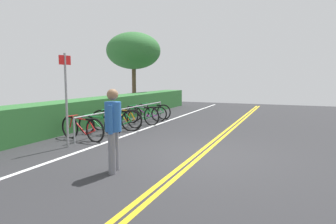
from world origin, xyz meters
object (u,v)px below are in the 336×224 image
bicycle_5 (147,114)px  bicycle_6 (153,111)px  bicycle_1 (99,125)px  bicycle_3 (125,118)px  bicycle_4 (141,115)px  tree_mid (134,51)px  bicycle_0 (82,128)px  bicycle_2 (116,120)px  pedestrian (113,125)px  sign_post_near (66,92)px  bike_rack (128,112)px

bicycle_5 → bicycle_6: bicycle_6 is taller
bicycle_1 → bicycle_3: bicycle_3 is taller
bicycle_4 → tree_mid: (5.37, 3.28, 3.06)m
bicycle_0 → bicycle_1: bicycle_0 is taller
bicycle_2 → pedestrian: pedestrian is taller
sign_post_near → bicycle_0: bearing=14.9°
bicycle_0 → sign_post_near: size_ratio=0.71×
sign_post_near → bike_rack: bearing=2.6°
bicycle_0 → bicycle_2: (1.75, -0.08, 0.02)m
tree_mid → bike_rack: bearing=-153.0°
bike_rack → bicycle_2: bearing=179.9°
bike_rack → bicycle_5: bike_rack is taller
bicycle_6 → bicycle_5: bearing=-173.3°
tree_mid → bicycle_1: bearing=-158.8°
bicycle_0 → bicycle_3: 2.56m
bicycle_6 → bicycle_1: bearing=-179.9°
bicycle_1 → bicycle_2: size_ratio=0.93×
bicycle_1 → bicycle_0: bearing=-176.9°
bicycle_4 → sign_post_near: bearing=-179.3°
bicycle_0 → bicycle_3: (2.56, 0.06, -0.00)m
bicycle_0 → bicycle_6: size_ratio=1.00×
bicycle_2 → sign_post_near: 2.88m
bicycle_4 → pedestrian: size_ratio=1.07×
bicycle_1 → bicycle_3: size_ratio=1.00×
sign_post_near → tree_mid: 10.44m
sign_post_near → bicycle_5: bearing=2.2°
bicycle_3 → tree_mid: bearing=25.9°
bicycle_3 → bicycle_4: bearing=-16.1°
bike_rack → bicycle_6: (2.52, 0.14, -0.23)m
bicycle_1 → sign_post_near: sign_post_near is taller
bicycle_4 → bicycle_6: bearing=8.4°
bike_rack → tree_mid: bearing=27.0°
bicycle_3 → bicycle_5: bearing=-3.9°
pedestrian → bicycle_1: bearing=39.2°
bike_rack → pedestrian: bearing=-152.8°
bike_rack → bicycle_2: (-0.81, 0.00, -0.20)m
bicycle_1 → bicycle_2: (0.81, -0.13, 0.05)m
pedestrian → sign_post_near: (1.33, 2.30, 0.54)m
bike_rack → bicycle_2: bicycle_2 is taller
bicycle_3 → pedestrian: (-4.79, -2.60, 0.59)m
bicycle_1 → bicycle_5: bearing=-1.7°
bicycle_1 → bicycle_5: 3.25m
bicycle_6 → pedestrian: pedestrian is taller
bicycle_4 → pedestrian: 6.15m
bicycle_5 → bicycle_3: bearing=176.1°
bicycle_2 → bicycle_6: bicycle_2 is taller
bicycle_2 → bike_rack: bearing=-0.1°
bicycle_4 → tree_mid: tree_mid is taller
bike_rack → bicycle_1: 1.64m
bicycle_0 → pedestrian: 3.43m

